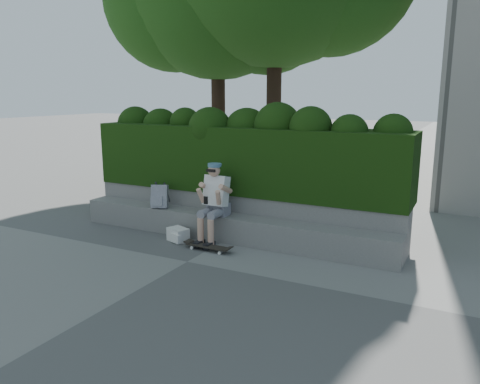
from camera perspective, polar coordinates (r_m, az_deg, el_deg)
The scene contains 8 objects.
ground at distance 7.33m, azimuth -6.43°, elevation -8.44°, with size 80.00×80.00×0.00m, color slate.
bench_ledge at distance 8.27m, azimuth -1.68°, elevation -4.33°, with size 6.00×0.45×0.45m, color gray.
planter_wall at distance 8.64m, azimuth -0.16°, elevation -2.59°, with size 6.00×0.50×0.75m, color gray.
hedge at distance 8.64m, azimuth 0.52°, elevation 4.01°, with size 6.00×1.00×1.20m, color black.
person at distance 8.05m, azimuth -3.12°, elevation -0.93°, with size 0.40×0.76×1.38m.
skateboard at distance 7.78m, azimuth -3.91°, elevation -6.65°, with size 0.77×0.21×0.08m.
backpack_plaid at distance 8.80m, azimuth -9.76°, elevation -0.54°, with size 0.30×0.16×0.43m, color #ACACB1.
backpack_ground at distance 8.30m, azimuth -7.55°, elevation -5.16°, with size 0.36×0.25×0.23m, color white.
Camera 1 is at (3.84, -5.70, 2.55)m, focal length 35.00 mm.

